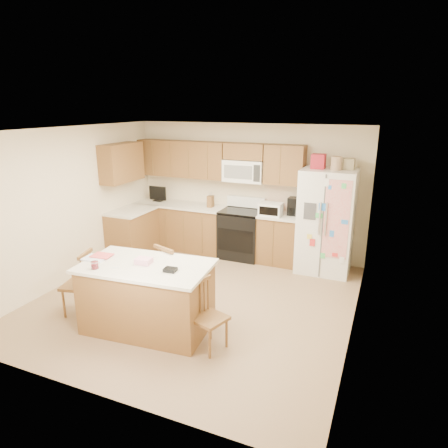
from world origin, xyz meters
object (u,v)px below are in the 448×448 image
at_px(stove, 241,233).
at_px(windsor_chair_left, 79,284).
at_px(refrigerator, 326,220).
at_px(windsor_chair_right, 208,317).
at_px(island, 147,296).
at_px(windsor_chair_back, 173,278).

relative_size(stove, windsor_chair_left, 1.23).
bearing_deg(refrigerator, windsor_chair_right, -106.51).
height_order(island, windsor_chair_left, island).
bearing_deg(stove, windsor_chair_left, -114.18).
distance_m(island, windsor_chair_left, 1.09).
bearing_deg(windsor_chair_left, stove, 65.82).
xyz_separation_m(windsor_chair_left, windsor_chair_back, (1.10, 0.66, 0.02)).
distance_m(windsor_chair_back, windsor_chair_right, 1.17).
distance_m(refrigerator, island, 3.38).
height_order(stove, windsor_chair_right, stove).
height_order(refrigerator, windsor_chair_left, refrigerator).
height_order(stove, windsor_chair_left, stove).
bearing_deg(refrigerator, windsor_chair_back, -128.97).
height_order(windsor_chair_back, windsor_chair_right, windsor_chair_back).
bearing_deg(stove, island, -94.34).
bearing_deg(windsor_chair_right, stove, 103.14).
height_order(windsor_chair_left, windsor_chair_right, windsor_chair_left).
bearing_deg(windsor_chair_back, windsor_chair_left, -149.07).
distance_m(stove, windsor_chair_right, 3.08).
bearing_deg(refrigerator, stove, 177.70).
bearing_deg(windsor_chair_right, windsor_chair_back, 140.93).
bearing_deg(windsor_chair_left, refrigerator, 44.78).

